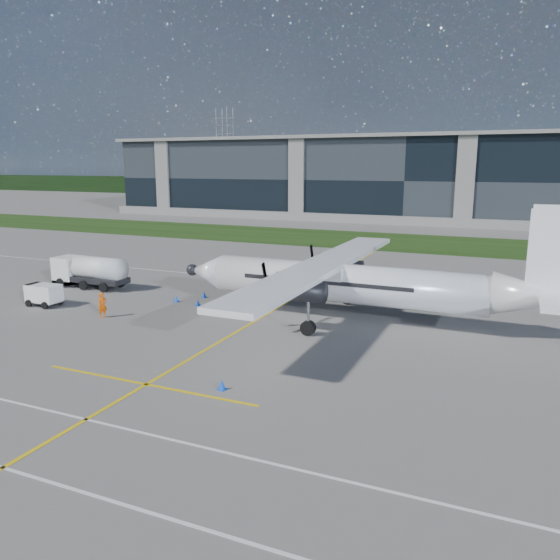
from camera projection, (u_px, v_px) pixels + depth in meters
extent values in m
plane|color=slate|center=(354.00, 248.00, 68.46)|extent=(400.00, 400.00, 0.00)
cube|color=#1A350E|center=(370.00, 240.00, 75.62)|extent=(400.00, 18.00, 0.04)
cube|color=black|center=(415.00, 180.00, 102.73)|extent=(120.00, 20.00, 15.00)
cube|color=black|center=(451.00, 190.00, 157.41)|extent=(400.00, 6.00, 6.00)
cube|color=yellow|center=(280.00, 306.00, 40.41)|extent=(0.20, 70.00, 0.01)
imported|color=#F25907|center=(102.00, 303.00, 37.33)|extent=(0.86, 0.98, 2.00)
cone|color=blue|center=(376.00, 277.00, 49.66)|extent=(0.36, 0.36, 0.50)
cone|color=blue|center=(204.00, 294.00, 43.07)|extent=(0.36, 0.36, 0.50)
cone|color=blue|center=(176.00, 299.00, 41.77)|extent=(0.36, 0.36, 0.50)
cone|color=blue|center=(222.00, 385.00, 25.44)|extent=(0.36, 0.36, 0.50)
cone|color=blue|center=(198.00, 302.00, 40.57)|extent=(0.36, 0.36, 0.50)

